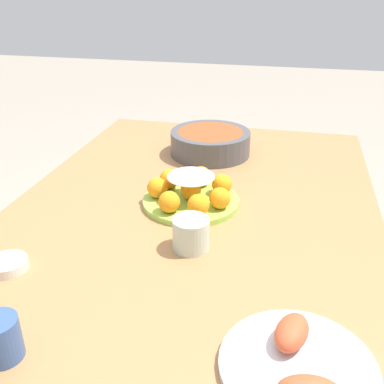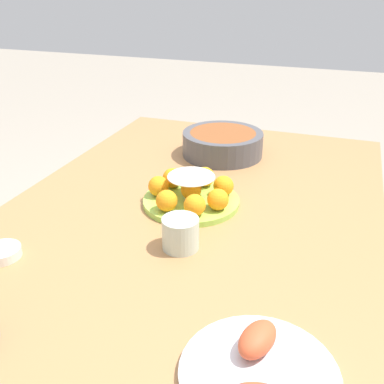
% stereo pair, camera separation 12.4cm
% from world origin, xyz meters
% --- Properties ---
extents(dining_table, '(1.46, 1.01, 0.72)m').
position_xyz_m(dining_table, '(0.00, 0.00, 0.64)').
color(dining_table, '#A87547').
rests_on(dining_table, ground_plane).
extents(cake_plate, '(0.27, 0.27, 0.09)m').
position_xyz_m(cake_plate, '(0.01, 0.01, 0.75)').
color(cake_plate, '#99CC4C').
rests_on(cake_plate, dining_table).
extents(serving_bowl, '(0.28, 0.28, 0.08)m').
position_xyz_m(serving_bowl, '(0.40, 0.03, 0.76)').
color(serving_bowl, '#4C4C51').
rests_on(serving_bowl, dining_table).
extents(sauce_bowl, '(0.09, 0.09, 0.02)m').
position_xyz_m(sauce_bowl, '(-0.38, 0.33, 0.73)').
color(sauce_bowl, silver).
rests_on(sauce_bowl, dining_table).
extents(seafood_platter, '(0.26, 0.26, 0.06)m').
position_xyz_m(seafood_platter, '(-0.52, -0.29, 0.73)').
color(seafood_platter, silver).
rests_on(seafood_platter, dining_table).
extents(cup_near, '(0.09, 0.09, 0.08)m').
position_xyz_m(cup_near, '(-0.21, -0.04, 0.75)').
color(cup_near, beige).
rests_on(cup_near, dining_table).
extents(cup_far, '(0.07, 0.07, 0.08)m').
position_xyz_m(cup_far, '(-0.60, 0.19, 0.75)').
color(cup_far, '#38568E').
rests_on(cup_far, dining_table).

